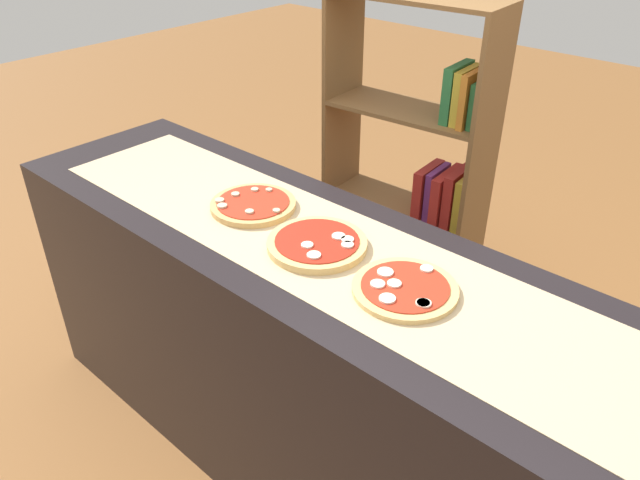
{
  "coord_description": "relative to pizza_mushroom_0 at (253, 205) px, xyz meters",
  "views": [
    {
      "loc": [
        0.97,
        -1.09,
        1.85
      ],
      "look_at": [
        0.0,
        0.0,
        0.95
      ],
      "focal_mm": 34.28,
      "sensor_mm": 36.0,
      "label": 1
    }
  ],
  "objects": [
    {
      "name": "ground_plane",
      "position": [
        0.3,
        -0.03,
        -0.94
      ],
      "size": [
        12.0,
        12.0,
        0.0
      ],
      "primitive_type": "plane",
      "color": "brown"
    },
    {
      "name": "counter",
      "position": [
        0.3,
        -0.03,
        -0.48
      ],
      "size": [
        2.35,
        0.62,
        0.93
      ],
      "primitive_type": "cube",
      "color": "black",
      "rests_on": "ground_plane"
    },
    {
      "name": "parchment_paper",
      "position": [
        0.3,
        -0.03,
        -0.01
      ],
      "size": [
        2.0,
        0.44,
        0.0
      ],
      "primitive_type": "cube",
      "color": "tan",
      "rests_on": "counter"
    },
    {
      "name": "pizza_mushroom_0",
      "position": [
        0.0,
        0.0,
        0.0
      ],
      "size": [
        0.27,
        0.27,
        0.03
      ],
      "color": "tan",
      "rests_on": "parchment_paper"
    },
    {
      "name": "pizza_mozzarella_1",
      "position": [
        0.31,
        -0.04,
        0.0
      ],
      "size": [
        0.28,
        0.28,
        0.03
      ],
      "color": "#DBB26B",
      "rests_on": "parchment_paper"
    },
    {
      "name": "pizza_mozzarella_2",
      "position": [
        0.61,
        -0.05,
        -0.0
      ],
      "size": [
        0.27,
        0.27,
        0.02
      ],
      "color": "#DBB26B",
      "rests_on": "parchment_paper"
    },
    {
      "name": "bookshelf",
      "position": [
        -0.02,
        1.04,
        -0.29
      ],
      "size": [
        0.75,
        0.34,
        1.41
      ],
      "color": "brown",
      "rests_on": "ground_plane"
    }
  ]
}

